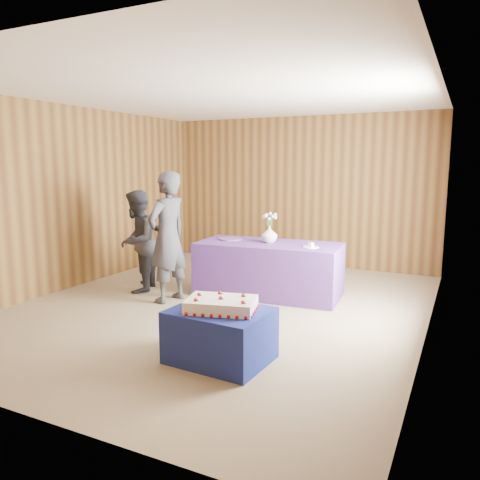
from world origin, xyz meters
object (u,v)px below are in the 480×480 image
Objects in this scene: sheet_cake at (221,305)px; guest_right at (137,241)px; cake_table at (220,335)px; vase at (269,234)px; serving_table at (269,269)px; guest_left at (168,237)px.

guest_right is at bearing 129.66° from sheet_cake.
vase is at bearing 105.13° from cake_table.
serving_table is 1.14× the size of guest_left.
sheet_cake is at bearing 58.43° from guest_left.
serving_table is at bearing 87.61° from sheet_cake.
cake_table is 2.46m from vase.
sheet_cake is 0.42× the size of guest_left.
guest_right is (-1.79, -0.69, -0.13)m from vase.
guest_right reaches higher than vase.
guest_right is (-1.80, -0.65, 0.36)m from serving_table.
vase reaches higher than serving_table.
guest_left reaches higher than serving_table.
guest_left is at bearing 123.72° from sheet_cake.
guest_left is (-1.59, 1.43, 0.32)m from sheet_cake.
sheet_cake is 2.42m from vase.
serving_table is 2.37m from sheet_cake.
cake_table is 0.31m from sheet_cake.
sheet_cake is at bearing 32.57° from guest_right.
sheet_cake reaches higher than cake_table.
cake_table is 2.20m from guest_left.
cake_table is 3.85× the size of vase.
cake_table is 1.21× the size of sheet_cake.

